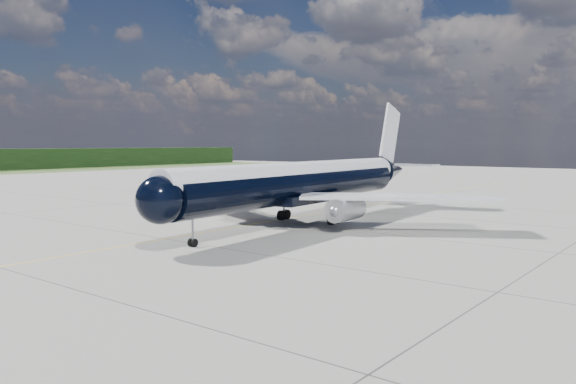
# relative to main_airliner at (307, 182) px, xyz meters

# --- Properties ---
(ground) EXTENTS (320.00, 320.00, 0.00)m
(ground) POSITION_rel_main_airliner_xyz_m (-3.64, 2.94, -4.49)
(ground) COLOR gray
(ground) RESTS_ON ground
(taxiway_centerline) EXTENTS (0.16, 160.00, 0.01)m
(taxiway_centerline) POSITION_rel_main_airliner_xyz_m (-3.64, -2.06, -4.48)
(taxiway_centerline) COLOR yellow
(taxiway_centerline) RESTS_ON ground
(main_airliner) EXTENTS (41.05, 50.09, 14.47)m
(main_airliner) POSITION_rel_main_airliner_xyz_m (0.00, 0.00, 0.00)
(main_airliner) COLOR black
(main_airliner) RESTS_ON ground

